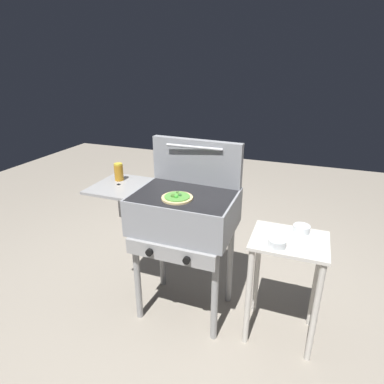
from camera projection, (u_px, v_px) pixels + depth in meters
The scene contains 8 objects.
ground_plane at pixel (186, 307), 2.36m from camera, with size 8.00×8.00×0.00m, color gray.
grill at pixel (182, 214), 2.07m from camera, with size 0.96×0.53×0.90m.
grill_lid_open at pixel (196, 162), 2.15m from camera, with size 0.63×0.09×0.30m.
pizza_veggie at pixel (177, 197), 1.94m from camera, with size 0.19×0.19×0.04m.
sauce_jar at pixel (119, 172), 2.23m from camera, with size 0.06×0.06×0.12m.
prep_table at pixel (286, 268), 1.95m from camera, with size 0.44×0.36×0.71m.
topping_bowl_near at pixel (277, 243), 1.80m from camera, with size 0.10×0.10×0.04m.
topping_bowl_far at pixel (301, 229), 1.95m from camera, with size 0.10×0.10×0.04m.
Camera 1 is at (0.70, -1.73, 1.67)m, focal length 30.13 mm.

